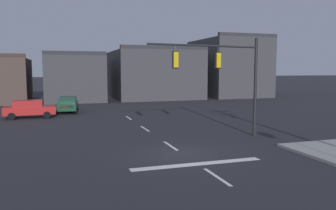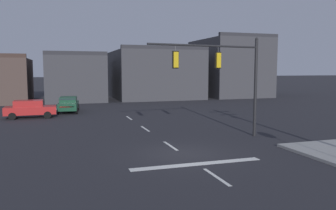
# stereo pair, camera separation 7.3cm
# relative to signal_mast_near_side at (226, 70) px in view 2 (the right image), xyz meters

# --- Properties ---
(ground_plane) EXTENTS (400.00, 400.00, 0.00)m
(ground_plane) POSITION_rel_signal_mast_near_side_xyz_m (-3.96, -2.91, -4.32)
(ground_plane) COLOR #232328
(stop_bar_paint) EXTENTS (6.40, 0.50, 0.01)m
(stop_bar_paint) POSITION_rel_signal_mast_near_side_xyz_m (-3.96, -4.91, -4.32)
(stop_bar_paint) COLOR silver
(stop_bar_paint) RESTS_ON ground
(lane_centreline) EXTENTS (0.16, 26.40, 0.01)m
(lane_centreline) POSITION_rel_signal_mast_near_side_xyz_m (-3.96, -0.91, -4.32)
(lane_centreline) COLOR silver
(lane_centreline) RESTS_ON ground
(signal_mast_near_side) EXTENTS (7.59, 0.98, 6.42)m
(signal_mast_near_side) POSITION_rel_signal_mast_near_side_xyz_m (0.00, 0.00, 0.00)
(signal_mast_near_side) COLOR black
(signal_mast_near_side) RESTS_ON ground
(car_lot_nearside) EXTENTS (2.28, 4.59, 1.61)m
(car_lot_nearside) POSITION_rel_signal_mast_near_side_xyz_m (-9.05, 17.03, -3.46)
(car_lot_nearside) COLOR #143D28
(car_lot_nearside) RESTS_ON ground
(car_lot_middle) EXTENTS (4.48, 1.97, 1.61)m
(car_lot_middle) POSITION_rel_signal_mast_near_side_xyz_m (-12.50, 13.83, -3.46)
(car_lot_middle) COLOR #A81E1E
(car_lot_middle) RESTS_ON ground
(building_row) EXTENTS (47.15, 13.20, 9.75)m
(building_row) POSITION_rel_signal_mast_near_side_xyz_m (1.86, 31.93, -0.60)
(building_row) COLOR #473833
(building_row) RESTS_ON ground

